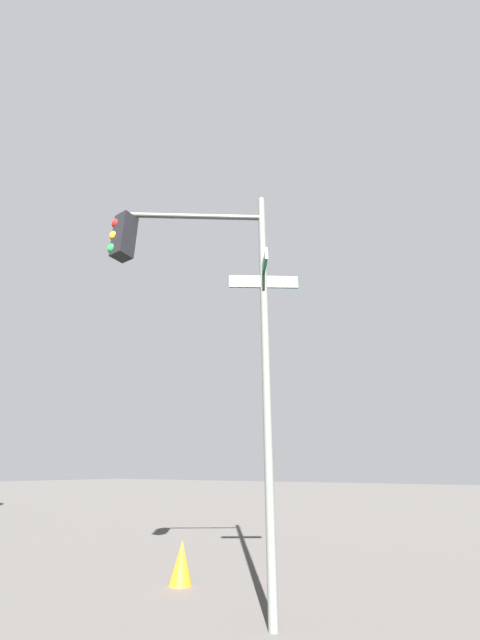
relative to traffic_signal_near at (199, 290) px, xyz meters
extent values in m
cylinder|color=#474C47|center=(-0.84, -0.60, -1.24)|extent=(0.12, 0.12, 6.14)
cylinder|color=#474C47|center=(0.10, 0.08, 1.43)|extent=(1.94, 1.42, 0.09)
cube|color=black|center=(1.05, 0.75, 0.98)|extent=(0.28, 0.28, 0.80)
sphere|color=red|center=(1.17, 0.84, 1.23)|extent=(0.18, 0.18, 0.18)
sphere|color=orange|center=(1.17, 0.84, 0.98)|extent=(0.18, 0.18, 0.18)
sphere|color=green|center=(1.17, 0.84, 0.73)|extent=(0.18, 0.18, 0.18)
cube|color=#0F5128|center=(-0.84, -0.60, 0.16)|extent=(0.92, 0.67, 0.20)
cube|color=#0F5128|center=(-0.84, -0.60, 0.38)|extent=(0.62, 0.84, 0.20)
cone|color=orange|center=(1.26, -1.35, -4.01)|extent=(0.36, 0.36, 0.61)
camera|label=1|loc=(-3.36, 3.86, -2.63)|focal=20.29mm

